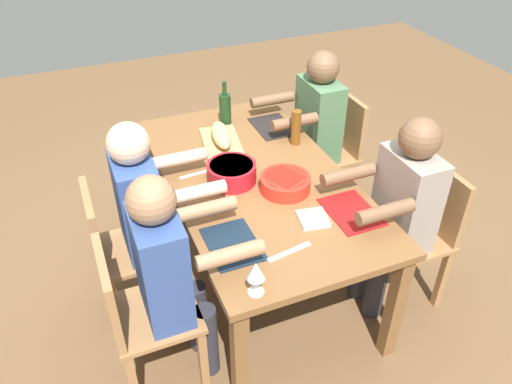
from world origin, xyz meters
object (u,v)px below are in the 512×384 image
object	(u,v)px
cutting_board	(221,143)
wine_glass	(256,272)
chair_far_center	(119,247)
chair_near_left	(420,228)
wine_bottle	(225,108)
diner_far_center	(147,208)
diner_near_right	(313,124)
napkin_stack	(313,219)
dining_table	(256,188)
beer_bottle	(296,128)
serving_bowl_salad	(285,182)
chair_near_right	(334,147)
diner_near_left	(399,205)
bread_loaf	(221,135)
chair_far_left	(137,312)
serving_bowl_greens	(232,172)

from	to	relation	value
cutting_board	wine_glass	size ratio (longest dim) A/B	2.41
chair_far_center	chair_near_left	xyz separation A→B (m)	(-0.49, -1.60, 0.00)
chair_near_left	wine_bottle	distance (m)	1.41
diner_far_center	cutting_board	bearing A→B (deg)	-53.90
diner_near_right	napkin_stack	distance (m)	1.09
diner_near_right	cutting_board	xyz separation A→B (m)	(-0.08, 0.68, 0.05)
diner_far_center	napkin_stack	size ratio (longest dim) A/B	8.57
dining_table	diner_near_right	xyz separation A→B (m)	(0.49, -0.62, 0.04)
beer_bottle	wine_bottle	bearing A→B (deg)	36.48
dining_table	chair_far_center	xyz separation A→B (m)	(0.00, 0.80, -0.18)
napkin_stack	serving_bowl_salad	bearing A→B (deg)	2.92
cutting_board	dining_table	bearing A→B (deg)	-171.12
serving_bowl_salad	beer_bottle	size ratio (longest dim) A/B	1.23
cutting_board	wine_bottle	xyz separation A→B (m)	(0.25, -0.12, 0.10)
napkin_stack	chair_near_right	bearing A→B (deg)	-35.75
dining_table	diner_near_left	distance (m)	0.79
diner_near_right	beer_bottle	world-z (taller)	diner_near_right
chair_near_left	serving_bowl_salad	world-z (taller)	chair_near_left
diner_far_center	diner_near_right	size ratio (longest dim) A/B	1.00
diner_near_left	bread_loaf	xyz separation A→B (m)	(0.89, 0.68, 0.11)
serving_bowl_salad	dining_table	bearing A→B (deg)	27.42
wine_glass	chair_far_left	bearing A→B (deg)	56.03
chair_far_center	diner_near_right	xyz separation A→B (m)	(0.49, -1.42, 0.21)
diner_near_left	bread_loaf	size ratio (longest dim) A/B	3.75
diner_far_center	cutting_board	size ratio (longest dim) A/B	3.00
chair_far_left	wine_glass	bearing A→B (deg)	-123.97
diner_far_center	wine_bottle	xyz separation A→B (m)	(0.66, -0.67, 0.15)
serving_bowl_salad	diner_near_left	bearing A→B (deg)	-120.46
chair_near_right	napkin_stack	size ratio (longest dim) A/B	6.07
chair_far_left	bread_loaf	bearing A→B (deg)	-39.58
cutting_board	beer_bottle	distance (m)	0.46
diner_far_center	dining_table	bearing A→B (deg)	-90.00
chair_near_right	beer_bottle	distance (m)	0.62
dining_table	wine_bottle	xyz separation A→B (m)	(0.66, -0.05, 0.19)
napkin_stack	wine_bottle	bearing A→B (deg)	2.76
cutting_board	wine_bottle	size ratio (longest dim) A/B	1.38
serving_bowl_greens	bread_loaf	size ratio (longest dim) A/B	0.84
chair_far_center	wine_bottle	distance (m)	1.14
wine_bottle	beer_bottle	xyz separation A→B (m)	(-0.41, -0.31, 0.00)
chair_far_center	cutting_board	world-z (taller)	chair_far_center
bread_loaf	napkin_stack	xyz separation A→B (m)	(-0.88, -0.17, -0.05)
chair_far_center	chair_near_left	distance (m)	1.67
chair_near_right	cutting_board	world-z (taller)	chair_near_right
serving_bowl_greens	wine_glass	world-z (taller)	wine_glass
chair_near_right	diner_near_left	size ratio (longest dim) A/B	0.71
diner_near_left	beer_bottle	world-z (taller)	diner_near_left
wine_bottle	beer_bottle	bearing A→B (deg)	-143.52
diner_near_left	wine_bottle	world-z (taller)	diner_near_left
chair_near_right	napkin_stack	bearing A→B (deg)	144.25
diner_far_center	wine_glass	world-z (taller)	diner_far_center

